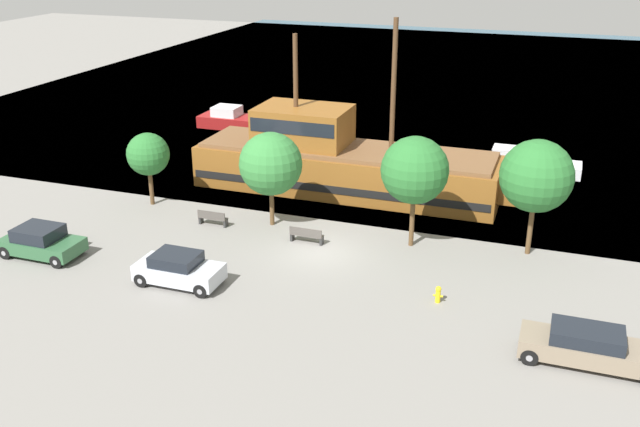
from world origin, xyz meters
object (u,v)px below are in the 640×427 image
(parked_car_curb_mid, at_px, (589,347))
(parked_car_curb_rear, at_px, (179,269))
(moored_boat_outer, at_px, (231,119))
(pirate_ship, at_px, (341,162))
(moored_boat_dockside, at_px, (521,163))
(bench_promenade_east, at_px, (213,218))
(fire_hydrant, at_px, (438,294))
(parked_car_curb_front, at_px, (41,242))
(bench_promenade_west, at_px, (306,235))

(parked_car_curb_mid, height_order, parked_car_curb_rear, parked_car_curb_rear)
(parked_car_curb_mid, bearing_deg, moored_boat_outer, 136.65)
(pirate_ship, height_order, moored_boat_dockside, pirate_ship)
(bench_promenade_east, bearing_deg, fire_hydrant, -18.35)
(parked_car_curb_front, relative_size, parked_car_curb_mid, 0.79)
(moored_boat_outer, height_order, parked_car_curb_front, moored_boat_outer)
(pirate_ship, bearing_deg, parked_car_curb_mid, -45.71)
(parked_car_curb_front, height_order, fire_hydrant, parked_car_curb_front)
(pirate_ship, xyz_separation_m, parked_car_curb_mid, (14.27, -14.63, -1.06))
(parked_car_curb_rear, height_order, bench_promenade_east, parked_car_curb_rear)
(moored_boat_dockside, relative_size, parked_car_curb_mid, 1.46)
(fire_hydrant, bearing_deg, parked_car_curb_mid, -24.41)
(pirate_ship, xyz_separation_m, moored_boat_dockside, (10.04, 7.40, -1.22))
(pirate_ship, distance_m, moored_boat_outer, 16.77)
(bench_promenade_east, bearing_deg, parked_car_curb_front, -134.72)
(bench_promenade_west, bearing_deg, parked_car_curb_front, -153.87)
(fire_hydrant, height_order, bench_promenade_east, bench_promenade_east)
(parked_car_curb_mid, relative_size, bench_promenade_east, 3.10)
(parked_car_curb_front, height_order, bench_promenade_west, parked_car_curb_front)
(fire_hydrant, distance_m, bench_promenade_east, 13.71)
(parked_car_curb_rear, xyz_separation_m, fire_hydrant, (11.31, 2.20, -0.32))
(parked_car_curb_mid, bearing_deg, bench_promenade_east, 159.67)
(parked_car_curb_front, relative_size, bench_promenade_west, 2.28)
(parked_car_curb_mid, distance_m, bench_promenade_west, 15.05)
(parked_car_curb_rear, bearing_deg, moored_boat_dockside, 58.57)
(moored_boat_dockside, relative_size, bench_promenade_east, 4.53)
(pirate_ship, distance_m, parked_car_curb_mid, 20.47)
(bench_promenade_east, bearing_deg, bench_promenade_west, -4.56)
(moored_boat_dockside, bearing_deg, bench_promenade_west, -121.07)
(moored_boat_dockside, xyz_separation_m, moored_boat_outer, (-22.77, 3.46, 0.08))
(moored_boat_dockside, distance_m, bench_promenade_east, 21.07)
(parked_car_curb_mid, xyz_separation_m, bench_promenade_east, (-19.06, 7.06, -0.29))
(moored_boat_outer, bearing_deg, pirate_ship, -40.47)
(pirate_ship, relative_size, parked_car_curb_rear, 5.02)
(moored_boat_dockside, relative_size, moored_boat_outer, 1.43)
(parked_car_curb_rear, distance_m, bench_promenade_east, 6.74)
(moored_boat_dockside, height_order, bench_promenade_west, moored_boat_dockside)
(pirate_ship, bearing_deg, bench_promenade_west, -84.59)
(parked_car_curb_rear, bearing_deg, fire_hydrant, 11.02)
(pirate_ship, xyz_separation_m, bench_promenade_east, (-4.79, -7.57, -1.35))
(parked_car_curb_mid, bearing_deg, bench_promenade_west, 153.90)
(moored_boat_outer, bearing_deg, moored_boat_dockside, -8.64)
(moored_boat_dockside, bearing_deg, parked_car_curb_mid, -79.13)
(parked_car_curb_rear, distance_m, fire_hydrant, 11.53)
(moored_boat_outer, height_order, bench_promenade_east, moored_boat_outer)
(moored_boat_dockside, height_order, parked_car_curb_rear, moored_boat_dockside)
(parked_car_curb_front, distance_m, bench_promenade_east, 8.66)
(parked_car_curb_front, distance_m, parked_car_curb_mid, 25.17)
(moored_boat_outer, height_order, fire_hydrant, moored_boat_outer)
(pirate_ship, bearing_deg, moored_boat_outer, 139.53)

